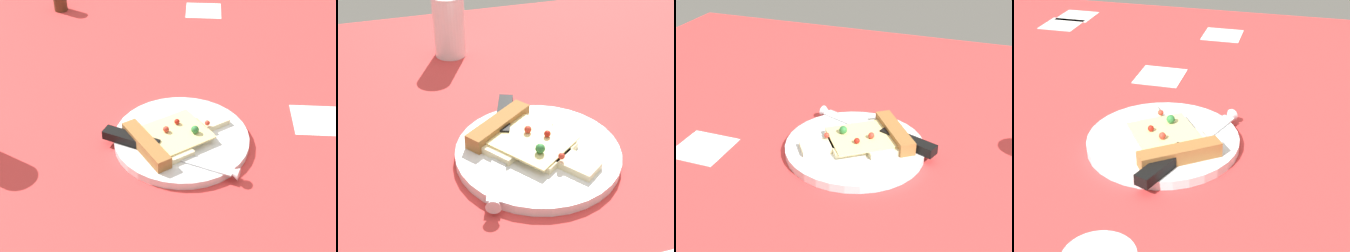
% 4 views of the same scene
% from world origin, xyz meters
% --- Properties ---
extents(ground_plane, '(1.30, 1.30, 0.03)m').
position_xyz_m(ground_plane, '(0.00, -0.00, -0.01)').
color(ground_plane, '#D13838').
rests_on(ground_plane, ground).
extents(plate, '(0.23, 0.23, 0.01)m').
position_xyz_m(plate, '(-0.02, 0.07, 0.01)').
color(plate, silver).
rests_on(plate, ground_plane).
extents(pizza_slice, '(0.17, 0.19, 0.03)m').
position_xyz_m(pizza_slice, '(-0.03, 0.09, 0.02)').
color(pizza_slice, beige).
rests_on(pizza_slice, plate).
extents(knife, '(0.10, 0.23, 0.02)m').
position_xyz_m(knife, '(-0.06, 0.11, 0.02)').
color(knife, silver).
rests_on(knife, plate).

